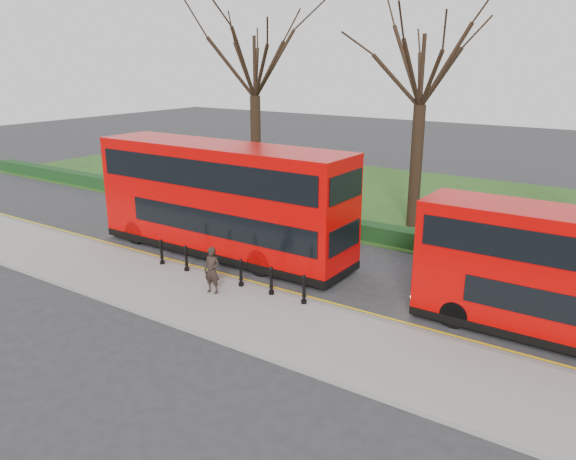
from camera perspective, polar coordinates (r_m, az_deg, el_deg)
The scene contains 12 objects.
ground at distance 22.04m, azimuth -2.40°, elevation -4.96°, with size 120.00×120.00×0.00m, color #28282B.
pavement at distance 19.89m, azimuth -7.60°, elevation -7.39°, with size 60.00×4.00×0.15m, color gray.
kerb at distance 21.28m, azimuth -4.01°, elevation -5.60°, with size 60.00×0.25×0.16m, color slate.
grass_verge at distance 34.66m, azimuth 12.55°, elevation 2.87°, with size 60.00×18.00×0.06m, color #284717.
hedge at distance 27.36m, azimuth 6.10°, elevation 0.24°, with size 60.00×0.90×0.80m, color black.
yellow_line_outer at distance 21.53m, azimuth -3.52°, elevation -5.52°, with size 60.00×0.10×0.01m, color yellow.
yellow_line_inner at distance 21.67m, azimuth -3.19°, elevation -5.35°, with size 60.00×0.10×0.01m, color yellow.
tree_left at distance 33.26m, azimuth -3.43°, elevation 16.90°, with size 7.23×7.23×11.30m.
tree_mid at distance 28.30m, azimuth 13.54°, elevation 16.26°, with size 7.13×7.13×11.14m.
bollard_row at distance 21.28m, azimuth -6.27°, elevation -4.00°, with size 7.09×0.15×1.00m.
bus_lead at distance 24.32m, azimuth -6.79°, elevation 3.04°, with size 12.09×2.77×4.81m.
pedestrian at distance 20.24m, azimuth -7.72°, elevation -4.09°, with size 0.63×0.41×1.72m, color black.
Camera 1 is at (12.26, -16.37, 8.22)m, focal length 35.00 mm.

